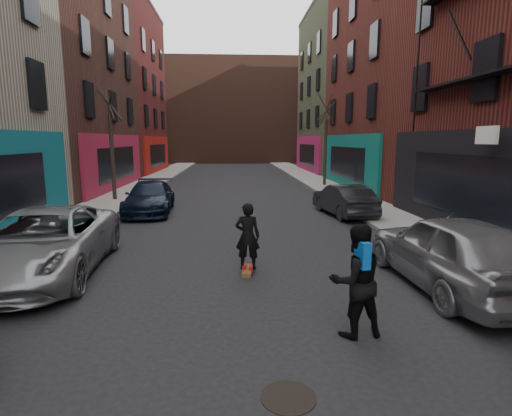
{
  "coord_description": "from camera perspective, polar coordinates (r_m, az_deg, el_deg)",
  "views": [
    {
      "loc": [
        -0.09,
        -2.89,
        3.18
      ],
      "look_at": [
        0.45,
        6.28,
        1.6
      ],
      "focal_mm": 28.0,
      "sensor_mm": 36.0,
      "label": 1
    }
  ],
  "objects": [
    {
      "name": "parked_left_end",
      "position": [
        18.06,
        -14.94,
        1.46
      ],
      "size": [
        2.2,
        4.79,
        1.36
      ],
      "primitive_type": "imported",
      "rotation": [
        0.0,
        0.0,
        0.07
      ],
      "color": "black",
      "rests_on": "ground"
    },
    {
      "name": "sidewalk_left",
      "position": [
        33.6,
        -13.97,
        4.14
      ],
      "size": [
        2.5,
        84.0,
        0.13
      ],
      "primitive_type": "cube",
      "color": "gray",
      "rests_on": "ground"
    },
    {
      "name": "manhole",
      "position": [
        5.52,
        4.64,
        -25.35
      ],
      "size": [
        0.87,
        0.87,
        0.01
      ],
      "primitive_type": "cylinder",
      "rotation": [
        0.0,
        0.0,
        0.29
      ],
      "color": "black",
      "rests_on": "ground"
    },
    {
      "name": "parked_right_end",
      "position": [
        17.26,
        12.43,
        1.14
      ],
      "size": [
        1.93,
        4.18,
        1.33
      ],
      "primitive_type": "imported",
      "rotation": [
        0.0,
        0.0,
        3.28
      ],
      "color": "black",
      "rests_on": "ground"
    },
    {
      "name": "skateboard",
      "position": [
        9.77,
        -1.2,
        -8.92
      ],
      "size": [
        0.31,
        0.82,
        0.1
      ],
      "primitive_type": "cube",
      "rotation": [
        0.0,
        0.0,
        -0.12
      ],
      "color": "brown",
      "rests_on": "ground"
    },
    {
      "name": "parked_right_far",
      "position": [
        9.54,
        26.2,
        -5.54
      ],
      "size": [
        2.12,
        4.92,
        1.65
      ],
      "primitive_type": "imported",
      "rotation": [
        0.0,
        0.0,
        3.18
      ],
      "color": "gray",
      "rests_on": "ground"
    },
    {
      "name": "skateboarder",
      "position": [
        9.53,
        -1.21,
        -4.04
      ],
      "size": [
        0.63,
        0.45,
        1.61
      ],
      "primitive_type": "imported",
      "rotation": [
        0.0,
        0.0,
        3.02
      ],
      "color": "black",
      "rests_on": "skateboard"
    },
    {
      "name": "pedestrian",
      "position": [
        6.73,
        14.07,
        -10.03
      ],
      "size": [
        1.01,
        0.85,
        1.85
      ],
      "rotation": [
        0.0,
        0.0,
        3.32
      ],
      "color": "black",
      "rests_on": "ground"
    },
    {
      "name": "tree_left_far",
      "position": [
        21.76,
        -19.99,
        9.7
      ],
      "size": [
        2.0,
        2.0,
        6.5
      ],
      "primitive_type": null,
      "color": "black",
      "rests_on": "sidewalk_left"
    },
    {
      "name": "sidewalk_right",
      "position": [
        33.64,
        7.51,
        4.35
      ],
      "size": [
        2.5,
        84.0,
        0.13
      ],
      "primitive_type": "cube",
      "color": "gray",
      "rests_on": "ground"
    },
    {
      "name": "tree_right_far",
      "position": [
        27.62,
        9.94,
        10.33
      ],
      "size": [
        2.0,
        2.0,
        6.8
      ],
      "primitive_type": null,
      "color": "black",
      "rests_on": "sidewalk_right"
    },
    {
      "name": "building_far",
      "position": [
        59.01,
        -3.39,
        13.44
      ],
      "size": [
        40.0,
        10.0,
        14.0
      ],
      "primitive_type": "cube",
      "color": "#47281E",
      "rests_on": "ground"
    },
    {
      "name": "parked_left_far",
      "position": [
        10.73,
        -28.06,
        -4.35
      ],
      "size": [
        3.0,
        5.77,
        1.55
      ],
      "primitive_type": "imported",
      "rotation": [
        0.0,
        0.0,
        0.08
      ],
      "color": "gray",
      "rests_on": "ground"
    }
  ]
}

